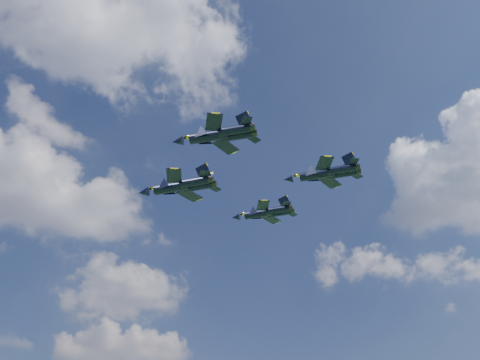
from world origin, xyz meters
name	(u,v)px	position (x,y,z in m)	size (l,w,h in m)	color
jet_lead	(169,188)	(-14.18, 7.02, 58.30)	(16.33, 14.31, 4.19)	black
jet_left	(206,137)	(-12.65, -12.61, 58.00)	(15.16, 12.45, 3.81)	black
jet_right	(257,214)	(7.45, 13.26, 59.46)	(14.03, 12.42, 3.62)	black
jet_slot	(315,175)	(9.73, -9.78, 56.83)	(14.35, 12.34, 3.66)	black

